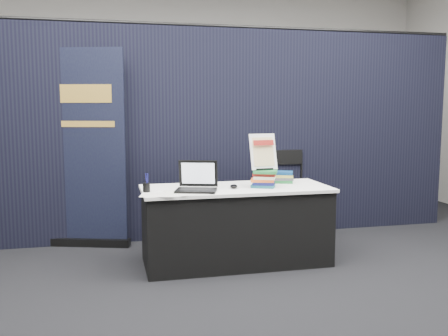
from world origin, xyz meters
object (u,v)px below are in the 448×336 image
Objects in this scene: laptop at (195,184)px; book_stack_short at (283,177)px; display_table at (236,225)px; stacking_chair at (289,189)px; book_stack_tall at (264,179)px; pullup_banner at (86,160)px; info_sign at (263,152)px.

laptop is 1.82× the size of book_stack_short.
stacking_chair is at bearing 43.80° from display_table.
stacking_chair is (0.33, 0.67, -0.25)m from book_stack_short.
display_table is 7.29× the size of book_stack_tall.
pullup_banner is at bearing 157.79° from book_stack_short.
display_table is 7.72× the size of book_stack_short.
laptop is at bearing -29.41° from pullup_banner.
book_stack_short is 2.10m from pullup_banner.
display_table is 1.79× the size of stacking_chair.
book_stack_tall is 0.36m from book_stack_short.
display_table is 4.24× the size of laptop.
book_stack_tall is at bearing -121.82° from stacking_chair.
book_stack_short is (0.53, 0.15, 0.43)m from display_table.
pullup_banner reaches higher than stacking_chair.
display_table is 5.06× the size of info_sign.
stacking_chair is (2.28, -0.12, -0.39)m from pullup_banner.
info_sign reaches higher than laptop.
stacking_chair is at bearing 50.04° from info_sign.
pullup_banner is at bearing 146.18° from display_table.
laptop is 0.99m from book_stack_short.
info_sign is at bearing -13.08° from pullup_banner.
pullup_banner is at bearing 178.98° from stacking_chair.
pullup_banner reaches higher than display_table.
book_stack_short is at bearing 34.41° from laptop.
laptop is at bearing -178.94° from info_sign.
pullup_banner reaches higher than book_stack_short.
pullup_banner reaches higher than laptop.
display_table is 0.62m from laptop.
info_sign is (0.00, 0.03, 0.25)m from book_stack_tall.
pullup_banner is 2.13× the size of stacking_chair.
book_stack_tall is at bearing -139.25° from book_stack_short.
book_stack_tall is at bearing -95.27° from info_sign.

